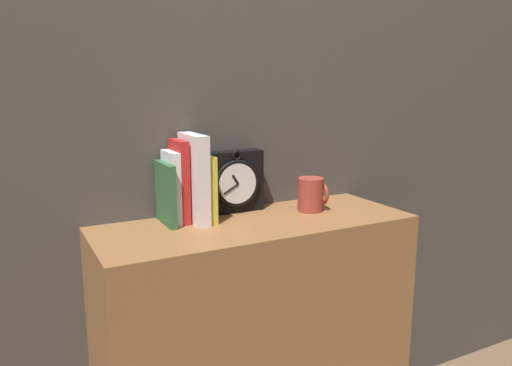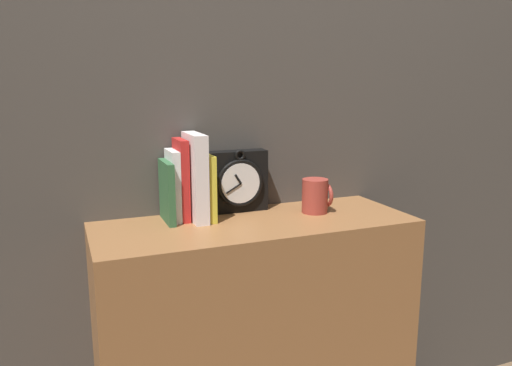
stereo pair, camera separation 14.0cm
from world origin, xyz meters
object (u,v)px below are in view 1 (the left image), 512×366
(book_slot0_green, at_px, (166,194))
(book_slot3_white, at_px, (194,178))
(clock, at_px, (233,182))
(book_slot2_red, at_px, (179,181))
(book_slot1_white, at_px, (171,187))
(book_slot4_yellow, at_px, (205,187))
(mug, at_px, (312,194))

(book_slot0_green, distance_m, book_slot3_white, 0.09)
(book_slot3_white, bearing_deg, clock, 17.26)
(clock, relative_size, book_slot2_red, 0.83)
(book_slot2_red, xyz_separation_m, book_slot3_white, (0.04, -0.02, 0.01))
(book_slot1_white, height_order, book_slot4_yellow, book_slot1_white)
(book_slot3_white, height_order, mug, book_slot3_white)
(book_slot0_green, relative_size, book_slot2_red, 0.75)
(book_slot0_green, bearing_deg, book_slot3_white, -5.99)
(book_slot0_green, bearing_deg, book_slot4_yellow, -2.18)
(book_slot1_white, height_order, book_slot3_white, book_slot3_white)
(book_slot0_green, xyz_separation_m, book_slot3_white, (0.08, -0.01, 0.04))
(book_slot1_white, relative_size, book_slot2_red, 0.87)
(book_slot0_green, distance_m, book_slot1_white, 0.03)
(book_slot3_white, bearing_deg, book_slot0_green, 174.01)
(clock, bearing_deg, book_slot3_white, -162.74)
(book_slot1_white, relative_size, book_slot3_white, 0.81)
(book_slot1_white, bearing_deg, book_slot2_red, -0.82)
(clock, height_order, book_slot2_red, book_slot2_red)
(book_slot0_green, relative_size, book_slot4_yellow, 0.91)
(mug, bearing_deg, book_slot3_white, 170.84)
(mug, bearing_deg, clock, 154.87)
(clock, xyz_separation_m, book_slot2_red, (-0.18, -0.02, 0.02))
(clock, relative_size, mug, 1.88)
(clock, xyz_separation_m, book_slot0_green, (-0.22, -0.04, -0.01))
(clock, bearing_deg, book_slot2_red, -172.46)
(book_slot1_white, bearing_deg, book_slot0_green, -149.60)
(clock, relative_size, book_slot4_yellow, 1.02)
(book_slot4_yellow, relative_size, mug, 1.83)
(book_slot2_red, distance_m, mug, 0.41)
(book_slot0_green, height_order, book_slot4_yellow, book_slot4_yellow)
(book_slot2_red, height_order, book_slot4_yellow, book_slot2_red)
(book_slot2_red, distance_m, book_slot4_yellow, 0.07)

